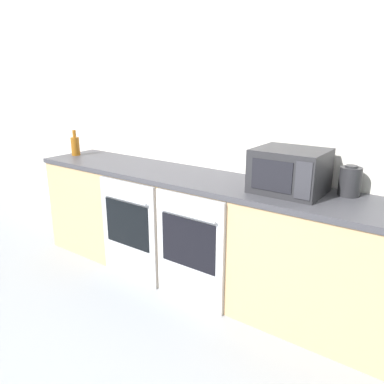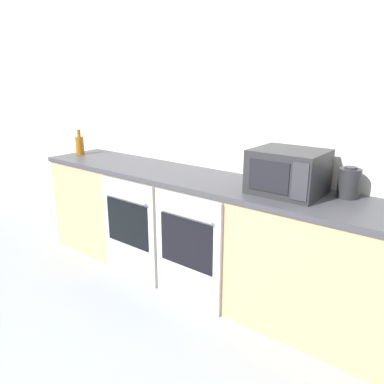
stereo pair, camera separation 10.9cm
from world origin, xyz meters
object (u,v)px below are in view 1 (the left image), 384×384
at_px(oven_right, 189,250).
at_px(bottle_amber, 75,145).
at_px(oven_left, 129,231).
at_px(microwave, 290,171).
at_px(kettle, 350,181).

xyz_separation_m(oven_right, bottle_amber, (-1.62, 0.29, 0.57)).
bearing_deg(oven_left, bottle_amber, 163.71).
relative_size(oven_right, bottle_amber, 3.44).
distance_m(microwave, bottle_amber, 2.22).
relative_size(oven_left, microwave, 1.89).
bearing_deg(microwave, kettle, 22.92).
distance_m(oven_right, kettle, 1.21).
bearing_deg(kettle, bottle_amber, -175.69).
xyz_separation_m(oven_right, microwave, (0.59, 0.34, 0.62)).
bearing_deg(oven_right, kettle, 27.22).
xyz_separation_m(oven_left, microwave, (1.22, 0.34, 0.62)).
height_order(oven_left, bottle_amber, bottle_amber).
height_order(oven_right, microwave, microwave).
distance_m(oven_left, kettle, 1.74).
relative_size(oven_right, kettle, 4.28).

